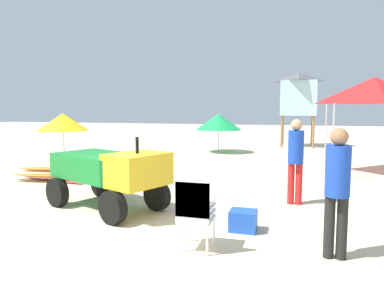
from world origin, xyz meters
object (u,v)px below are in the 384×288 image
Objects in this scene: surfboard_pile at (51,174)px; popup_canopy at (374,91)px; beach_umbrella_mid at (63,122)px; lifeguard_tower at (298,94)px; utility_cart at (110,171)px; beach_umbrella_left at (219,122)px; cooler_box at (243,221)px; lifeguard_near_center at (337,184)px; traffic_cone_near at (108,176)px; lifeguard_near_left at (296,155)px; stacked_plastic_chairs at (195,206)px.

surfboard_pile is 0.87× the size of popup_canopy.
beach_umbrella_mid is (-11.38, 0.46, -1.09)m from popup_canopy.
surfboard_pile is at bearing -120.02° from lifeguard_tower.
utility_cart is 9.80m from beach_umbrella_left.
lifeguard_near_center is at bearing -28.83° from cooler_box.
utility_cart is at bearing 163.20° from lifeguard_near_center.
traffic_cone_near is at bearing 149.41° from lifeguard_near_center.
popup_canopy is (2.25, 4.24, 1.52)m from lifeguard_near_left.
surfboard_pile is (-2.98, 1.99, -0.59)m from utility_cart.
utility_cart is 0.95× the size of popup_canopy.
beach_umbrella_mid is 4.65× the size of cooler_box.
utility_cart is 8.35m from beach_umbrella_mid.
beach_umbrella_mid is (-5.72, -3.62, 0.06)m from beach_umbrella_left.
lifeguard_near_center is 11.70m from beach_umbrella_left.
lifeguard_near_left is at bearing -67.69° from beach_umbrella_left.
stacked_plastic_chairs is 1.26m from cooler_box.
surfboard_pile is at bearing 175.32° from lifeguard_near_left.
stacked_plastic_chairs is at bearing -44.65° from beach_umbrella_mid.
lifeguard_tower is at bearing 74.84° from utility_cart.
traffic_cone_near is at bearing -150.64° from popup_canopy.
lifeguard_near_center is 12.18m from beach_umbrella_mid.
beach_umbrella_mid reaches higher than beach_umbrella_left.
lifeguard_tower is (-2.14, 7.78, 0.24)m from popup_canopy.
beach_umbrella_mid is at bearing 142.60° from lifeguard_near_center.
stacked_plastic_chairs is 6.27m from surfboard_pile.
stacked_plastic_chairs is 15.23m from lifeguard_tower.
lifeguard_near_center is (1.88, 0.30, 0.37)m from stacked_plastic_chairs.
traffic_cone_near is (-4.64, 0.37, -0.75)m from lifeguard_near_left.
lifeguard_near_center is at bearing -37.40° from beach_umbrella_mid.
cooler_box is at bearing -31.20° from traffic_cone_near.
lifeguard_near_left is at bearing -117.89° from popup_canopy.
utility_cart is 1.56× the size of lifeguard_near_left.
lifeguard_near_left reaches higher than utility_cart.
traffic_cone_near is (-1.10, 1.83, -0.49)m from utility_cart.
traffic_cone_near reaches higher than surfboard_pile.
beach_umbrella_left is (-5.66, 4.08, -1.15)m from popup_canopy.
cooler_box is (-1.34, 0.74, -0.85)m from lifeguard_near_center.
popup_canopy is 6.72× the size of cooler_box.
lifeguard_near_center is 14.82m from lifeguard_tower.
popup_canopy reaches higher than surfboard_pile.
lifeguard_near_left is (1.36, 2.98, 0.39)m from stacked_plastic_chairs.
lifeguard_tower is 1.83× the size of beach_umbrella_left.
utility_cart is 3.84m from lifeguard_near_left.
beach_umbrella_left is at bearing 89.26° from utility_cart.
popup_canopy is 8.07m from lifeguard_tower.
lifeguard_near_left is 3.09× the size of traffic_cone_near.
surfboard_pile is 7.80m from lifeguard_near_center.
lifeguard_tower reaches higher than cooler_box.
stacked_plastic_chairs is at bearing -117.56° from cooler_box.
cooler_box is at bearing -23.48° from surfboard_pile.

